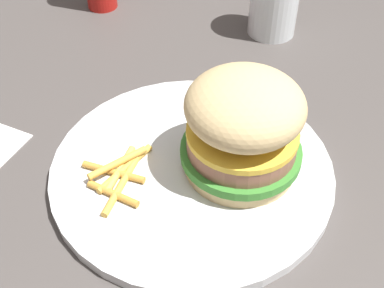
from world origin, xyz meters
TOP-DOWN VIEW (x-y plane):
  - ground_plane at (0.00, 0.00)m, footprint 1.60×1.60m
  - plate at (0.03, 0.00)m, footprint 0.28×0.28m
  - sandwich at (0.00, 0.04)m, footprint 0.12×0.12m
  - fries_pile at (0.08, -0.05)m, footprint 0.09×0.08m

SIDE VIEW (x-z plane):
  - ground_plane at x=0.00m, z-range 0.00..0.00m
  - plate at x=0.03m, z-range 0.00..0.01m
  - fries_pile at x=0.08m, z-range 0.01..0.02m
  - sandwich at x=0.00m, z-range 0.01..0.12m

